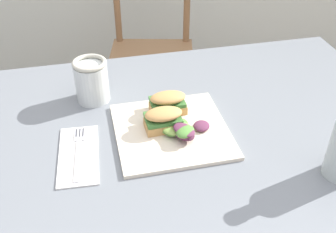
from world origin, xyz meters
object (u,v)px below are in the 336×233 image
object	(u,v)px
sandwich_half_front	(163,119)
fork_on_napkin	(79,149)
sandwich_half_back	(168,102)
dining_table	(176,176)
plate_lunch	(172,131)
mason_jar_iced_tea	(92,83)
chair_wooden_far	(152,54)

from	to	relation	value
sandwich_half_front	fork_on_napkin	world-z (taller)	sandwich_half_front
sandwich_half_back	fork_on_napkin	size ratio (longest dim) A/B	0.51
sandwich_half_front	fork_on_napkin	bearing A→B (deg)	-172.41
sandwich_half_front	sandwich_half_back	world-z (taller)	same
dining_table	sandwich_half_back	distance (m)	0.19
sandwich_half_front	fork_on_napkin	size ratio (longest dim) A/B	0.51
fork_on_napkin	plate_lunch	bearing A→B (deg)	4.72
sandwich_half_front	sandwich_half_back	bearing A→B (deg)	68.63
plate_lunch	fork_on_napkin	xyz separation A→B (m)	(-0.23, -0.02, 0.00)
dining_table	mason_jar_iced_tea	bearing A→B (deg)	128.86
plate_lunch	fork_on_napkin	world-z (taller)	plate_lunch
chair_wooden_far	mason_jar_iced_tea	xyz separation A→B (m)	(-0.31, -0.78, 0.35)
mason_jar_iced_tea	fork_on_napkin	bearing A→B (deg)	-103.68
plate_lunch	dining_table	bearing A→B (deg)	-81.29
fork_on_napkin	mason_jar_iced_tea	xyz separation A→B (m)	(0.05, 0.21, 0.05)
sandwich_half_back	fork_on_napkin	xyz separation A→B (m)	(-0.24, -0.09, -0.03)
chair_wooden_far	sandwich_half_front	world-z (taller)	chair_wooden_far
sandwich_half_front	sandwich_half_back	distance (m)	0.07
dining_table	chair_wooden_far	bearing A→B (deg)	82.94
dining_table	sandwich_half_front	size ratio (longest dim) A/B	13.47
sandwich_half_front	plate_lunch	bearing A→B (deg)	-26.32
dining_table	chair_wooden_far	world-z (taller)	chair_wooden_far
chair_wooden_far	fork_on_napkin	world-z (taller)	chair_wooden_far
sandwich_half_back	chair_wooden_far	bearing A→B (deg)	82.24
fork_on_napkin	mason_jar_iced_tea	size ratio (longest dim) A/B	1.55
chair_wooden_far	dining_table	bearing A→B (deg)	-97.06
plate_lunch	sandwich_half_back	bearing A→B (deg)	84.20
mason_jar_iced_tea	sandwich_half_back	bearing A→B (deg)	-32.11
dining_table	plate_lunch	size ratio (longest dim) A/B	4.62
sandwich_half_back	fork_on_napkin	bearing A→B (deg)	-158.11
plate_lunch	sandwich_half_back	xyz separation A→B (m)	(0.01, 0.08, 0.03)
sandwich_half_front	dining_table	bearing A→B (deg)	-61.38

